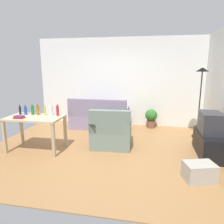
# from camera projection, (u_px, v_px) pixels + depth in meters

# --- Properties ---
(ground_plane) EXTENTS (5.20, 4.40, 0.02)m
(ground_plane) POSITION_uv_depth(u_px,v_px,m) (104.00, 149.00, 4.85)
(ground_plane) COLOR #9E7042
(wall_rear) EXTENTS (5.20, 0.10, 2.70)m
(wall_rear) POSITION_uv_depth(u_px,v_px,m) (119.00, 82.00, 6.67)
(wall_rear) COLOR white
(wall_rear) RESTS_ON ground_plane
(couch) EXTENTS (1.71, 0.84, 0.92)m
(couch) POSITION_uv_depth(u_px,v_px,m) (99.00, 118.00, 6.40)
(couch) COLOR gray
(couch) RESTS_ON ground_plane
(tv_stand) EXTENTS (0.44, 1.10, 0.48)m
(tv_stand) POSITION_uv_depth(u_px,v_px,m) (208.00, 144.00, 4.46)
(tv_stand) COLOR black
(tv_stand) RESTS_ON ground_plane
(tv) EXTENTS (0.41, 0.60, 0.44)m
(tv) POSITION_uv_depth(u_px,v_px,m) (211.00, 123.00, 4.36)
(tv) COLOR #2D2D33
(tv) RESTS_ON tv_stand
(torchiere_lamp) EXTENTS (0.32, 0.32, 1.81)m
(torchiere_lamp) POSITION_uv_depth(u_px,v_px,m) (201.00, 83.00, 5.34)
(torchiere_lamp) COLOR black
(torchiere_lamp) RESTS_ON ground_plane
(desk) EXTENTS (1.21, 0.71, 0.76)m
(desk) POSITION_uv_depth(u_px,v_px,m) (35.00, 122.00, 4.66)
(desk) COLOR #C6B28E
(desk) RESTS_ON ground_plane
(potted_plant) EXTENTS (0.36, 0.36, 0.57)m
(potted_plant) POSITION_uv_depth(u_px,v_px,m) (151.00, 117.00, 6.41)
(potted_plant) COLOR brown
(potted_plant) RESTS_ON ground_plane
(armchair) EXTENTS (0.96, 0.90, 0.92)m
(armchair) POSITION_uv_depth(u_px,v_px,m) (111.00, 133.00, 4.92)
(armchair) COLOR slate
(armchair) RESTS_ON ground_plane
(storage_box) EXTENTS (0.56, 0.46, 0.30)m
(storage_box) POSITION_uv_depth(u_px,v_px,m) (199.00, 172.00, 3.47)
(storage_box) COLOR #A8A399
(storage_box) RESTS_ON ground_plane
(bottle_dark) EXTENTS (0.05, 0.05, 0.22)m
(bottle_dark) POSITION_uv_depth(u_px,v_px,m) (20.00, 110.00, 4.83)
(bottle_dark) COLOR black
(bottle_dark) RESTS_ON desk
(bottle_blue) EXTENTS (0.07, 0.07, 0.22)m
(bottle_blue) POSITION_uv_depth(u_px,v_px,m) (26.00, 111.00, 4.82)
(bottle_blue) COLOR #2347A3
(bottle_blue) RESTS_ON desk
(bottle_green) EXTENTS (0.07, 0.07, 0.24)m
(bottle_green) POSITION_uv_depth(u_px,v_px,m) (33.00, 110.00, 4.81)
(bottle_green) COLOR #1E722D
(bottle_green) RESTS_ON desk
(bottle_amber) EXTENTS (0.06, 0.06, 0.26)m
(bottle_amber) POSITION_uv_depth(u_px,v_px,m) (38.00, 110.00, 4.78)
(bottle_amber) COLOR #9E6019
(bottle_amber) RESTS_ON desk
(bottle_squat) EXTENTS (0.05, 0.05, 0.24)m
(bottle_squat) POSITION_uv_depth(u_px,v_px,m) (45.00, 111.00, 4.75)
(bottle_squat) COLOR #BCB24C
(bottle_squat) RESTS_ON desk
(bottle_clear) EXTENTS (0.06, 0.06, 0.27)m
(bottle_clear) POSITION_uv_depth(u_px,v_px,m) (51.00, 110.00, 4.74)
(bottle_clear) COLOR silver
(bottle_clear) RESTS_ON desk
(bottle_red) EXTENTS (0.06, 0.06, 0.26)m
(bottle_red) POSITION_uv_depth(u_px,v_px,m) (58.00, 111.00, 4.70)
(bottle_red) COLOR #AD2323
(bottle_red) RESTS_ON desk
(book_stack) EXTENTS (0.22, 0.17, 0.05)m
(book_stack) POSITION_uv_depth(u_px,v_px,m) (19.00, 117.00, 4.50)
(book_stack) COLOR maroon
(book_stack) RESTS_ON desk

